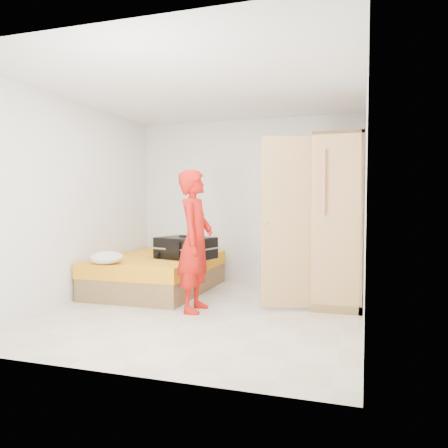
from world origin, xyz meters
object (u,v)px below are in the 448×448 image
(person, at_px, (195,241))
(round_cushion, at_px, (107,258))
(bed, at_px, (158,273))
(wardrobe, at_px, (335,225))
(suitcase, at_px, (185,248))

(person, relative_size, round_cushion, 3.91)
(person, bearing_deg, bed, 41.63)
(wardrobe, distance_m, person, 1.80)
(suitcase, bearing_deg, person, -45.29)
(wardrobe, bearing_deg, round_cushion, -162.81)
(wardrobe, relative_size, round_cushion, 4.92)
(wardrobe, height_order, round_cushion, wardrobe)
(person, bearing_deg, suitcase, 25.65)
(wardrobe, height_order, suitcase, wardrobe)
(suitcase, bearing_deg, round_cushion, -117.45)
(suitcase, height_order, round_cushion, suitcase)
(bed, xyz_separation_m, wardrobe, (2.50, -0.04, 0.75))
(wardrobe, height_order, person, wardrobe)
(suitcase, distance_m, round_cushion, 1.10)
(person, xyz_separation_m, suitcase, (-0.48, 0.85, -0.19))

